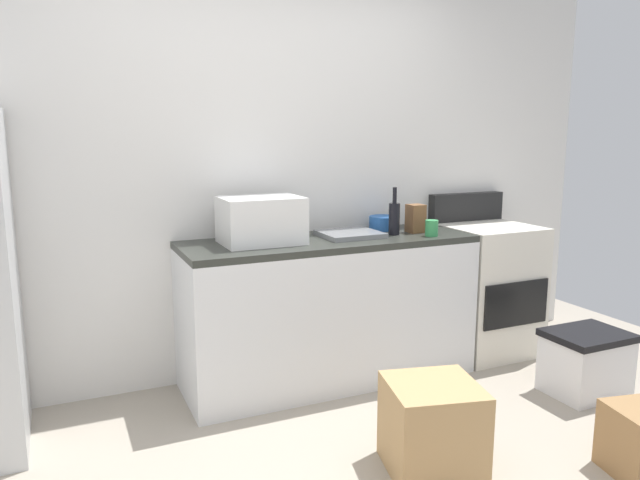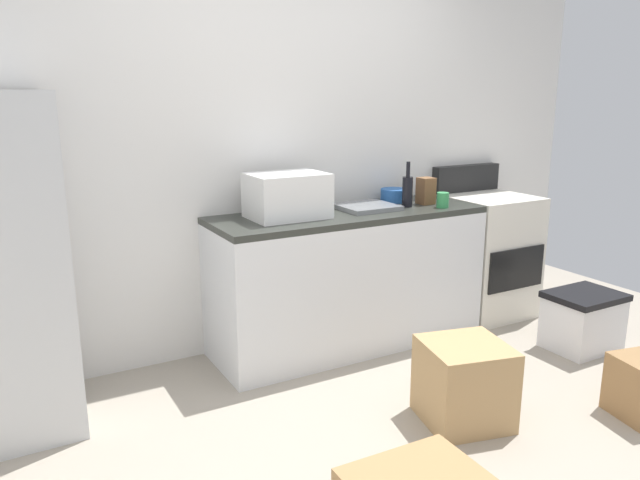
{
  "view_description": "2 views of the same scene",
  "coord_description": "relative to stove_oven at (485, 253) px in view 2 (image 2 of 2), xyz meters",
  "views": [
    {
      "loc": [
        -1.22,
        -2.03,
        1.54
      ],
      "look_at": [
        0.1,
        0.89,
        0.96
      ],
      "focal_mm": 33.53,
      "sensor_mm": 36.0,
      "label": 1
    },
    {
      "loc": [
        -1.73,
        -2.04,
        1.64
      ],
      "look_at": [
        -0.11,
        0.84,
        0.84
      ],
      "focal_mm": 34.19,
      "sensor_mm": 36.0,
      "label": 2
    }
  ],
  "objects": [
    {
      "name": "cardboard_box_medium",
      "position": [
        -1.23,
        -1.14,
        -0.26
      ],
      "size": [
        0.49,
        0.48,
        0.42
      ],
      "primitive_type": "cube",
      "rotation": [
        0.0,
        0.0,
        -0.24
      ],
      "color": "tan",
      "rests_on": "ground_plane"
    },
    {
      "name": "coffee_mug",
      "position": [
        -0.6,
        -0.19,
        0.48
      ],
      "size": [
        0.08,
        0.08,
        0.1
      ],
      "primitive_type": "cylinder",
      "color": "#338C4C",
      "rests_on": "kitchen_counter"
    },
    {
      "name": "storage_bin",
      "position": [
        0.08,
        -0.83,
        -0.27
      ],
      "size": [
        0.46,
        0.36,
        0.38
      ],
      "color": "silver",
      "rests_on": "ground_plane"
    },
    {
      "name": "wine_bottle",
      "position": [
        -0.79,
        -0.05,
        0.54
      ],
      "size": [
        0.07,
        0.07,
        0.3
      ],
      "color": "black",
      "rests_on": "kitchen_counter"
    },
    {
      "name": "wall_back",
      "position": [
        -1.52,
        0.34,
        0.83
      ],
      "size": [
        5.0,
        0.1,
        2.6
      ],
      "primitive_type": "cube",
      "color": "silver",
      "rests_on": "ground_plane"
    },
    {
      "name": "knife_block",
      "position": [
        -0.62,
        -0.03,
        0.52
      ],
      "size": [
        0.1,
        0.1,
        0.18
      ],
      "primitive_type": "cube",
      "color": "brown",
      "rests_on": "kitchen_counter"
    },
    {
      "name": "stove_oven",
      "position": [
        0.0,
        0.0,
        0.0
      ],
      "size": [
        0.6,
        0.61,
        1.1
      ],
      "color": "silver",
      "rests_on": "ground_plane"
    },
    {
      "name": "mixing_bowl",
      "position": [
        -0.75,
        0.15,
        0.48
      ],
      "size": [
        0.19,
        0.19,
        0.09
      ],
      "primitive_type": "cylinder",
      "color": "#2659A5",
      "rests_on": "kitchen_counter"
    },
    {
      "name": "microwave",
      "position": [
        -1.64,
        0.02,
        0.57
      ],
      "size": [
        0.46,
        0.34,
        0.27
      ],
      "primitive_type": "cube",
      "color": "white",
      "rests_on": "kitchen_counter"
    },
    {
      "name": "kitchen_counter",
      "position": [
        -1.22,
        -0.01,
        -0.02
      ],
      "size": [
        1.8,
        0.6,
        0.9
      ],
      "color": "silver",
      "rests_on": "ground_plane"
    },
    {
      "name": "sink_basin",
      "position": [
        -1.07,
        0.0,
        0.45
      ],
      "size": [
        0.36,
        0.32,
        0.03
      ],
      "primitive_type": "cube",
      "color": "slate",
      "rests_on": "kitchen_counter"
    },
    {
      "name": "ground_plane",
      "position": [
        -1.52,
        -1.21,
        -0.47
      ],
      "size": [
        6.0,
        6.0,
        0.0
      ],
      "primitive_type": "plane",
      "color": "#9E9384"
    }
  ]
}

